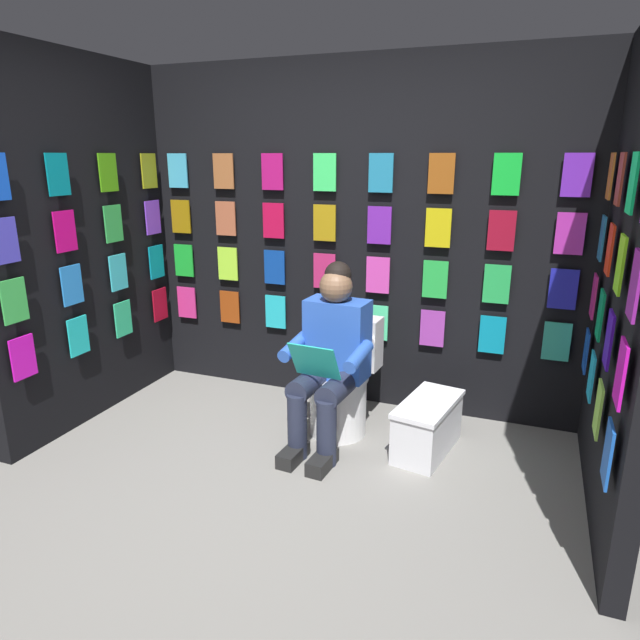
% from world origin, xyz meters
% --- Properties ---
extents(ground_plane, '(30.00, 30.00, 0.00)m').
position_xyz_m(ground_plane, '(0.00, 0.00, 0.00)').
color(ground_plane, gray).
extents(display_wall_back, '(3.37, 0.14, 2.49)m').
position_xyz_m(display_wall_back, '(0.00, -1.74, 1.24)').
color(display_wall_back, black).
rests_on(display_wall_back, ground).
extents(display_wall_left, '(0.14, 1.69, 2.49)m').
position_xyz_m(display_wall_left, '(-1.68, -0.85, 1.24)').
color(display_wall_left, black).
rests_on(display_wall_left, ground).
extents(display_wall_right, '(0.14, 1.69, 2.49)m').
position_xyz_m(display_wall_right, '(1.68, -0.85, 1.24)').
color(display_wall_right, black).
rests_on(display_wall_right, ground).
extents(toilet, '(0.42, 0.57, 0.77)m').
position_xyz_m(toilet, '(-0.10, -1.20, 0.33)').
color(toilet, white).
rests_on(toilet, ground).
extents(person_reading, '(0.55, 0.71, 1.19)m').
position_xyz_m(person_reading, '(-0.09, -0.97, 0.60)').
color(person_reading, blue).
rests_on(person_reading, ground).
extents(comic_longbox_near, '(0.38, 0.64, 0.34)m').
position_xyz_m(comic_longbox_near, '(-0.71, -1.09, 0.17)').
color(comic_longbox_near, silver).
rests_on(comic_longbox_near, ground).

